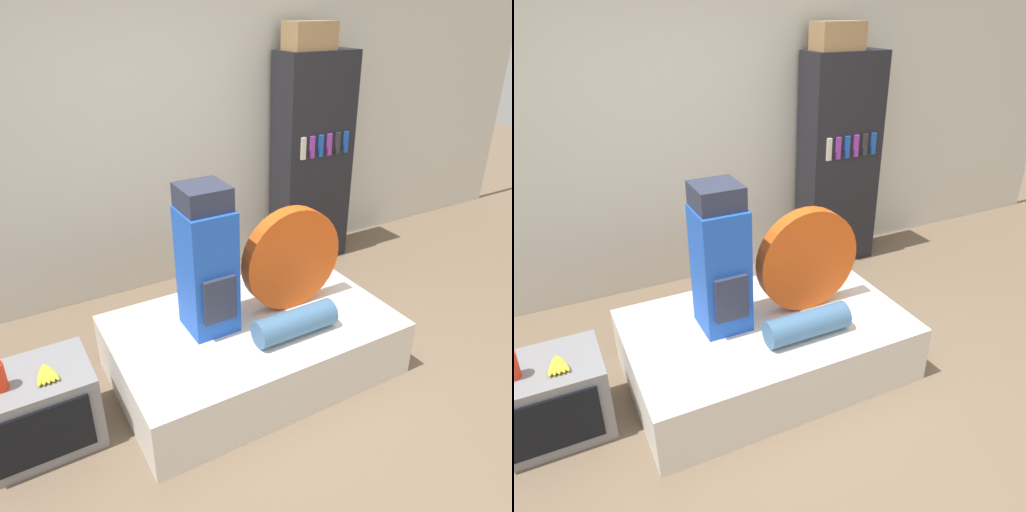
# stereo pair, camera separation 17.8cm
# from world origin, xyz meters

# --- Properties ---
(ground_plane) EXTENTS (16.00, 16.00, 0.00)m
(ground_plane) POSITION_xyz_m (0.00, 0.00, 0.00)
(ground_plane) COLOR brown
(wall_back) EXTENTS (8.00, 0.05, 2.60)m
(wall_back) POSITION_xyz_m (0.00, 2.01, 1.30)
(wall_back) COLOR silver
(wall_back) RESTS_ON ground_plane
(bed) EXTENTS (1.74, 1.11, 0.38)m
(bed) POSITION_xyz_m (-0.09, 0.58, 0.19)
(bed) COLOR silver
(bed) RESTS_ON ground_plane
(backpack) EXTENTS (0.29, 0.33, 0.91)m
(backpack) POSITION_xyz_m (-0.35, 0.66, 0.82)
(backpack) COLOR blue
(backpack) RESTS_ON bed
(tent_bag) EXTENTS (0.68, 0.10, 0.68)m
(tent_bag) POSITION_xyz_m (0.22, 0.62, 0.72)
(tent_bag) COLOR #D14C14
(tent_bag) RESTS_ON bed
(sleeping_roll) EXTENTS (0.53, 0.17, 0.17)m
(sleeping_roll) POSITION_xyz_m (0.06, 0.32, 0.46)
(sleeping_roll) COLOR #3D668E
(sleeping_roll) RESTS_ON bed
(television) EXTENTS (0.62, 0.46, 0.46)m
(television) POSITION_xyz_m (-1.41, 0.61, 0.23)
(television) COLOR gray
(television) RESTS_ON ground_plane
(banana_bunch) EXTENTS (0.13, 0.17, 0.03)m
(banana_bunch) POSITION_xyz_m (-1.32, 0.56, 0.48)
(banana_bunch) COLOR yellow
(banana_bunch) RESTS_ON television
(bookshelf) EXTENTS (0.67, 0.35, 1.85)m
(bookshelf) POSITION_xyz_m (1.21, 1.78, 0.93)
(bookshelf) COLOR black
(bookshelf) RESTS_ON ground_plane
(cardboard_box) EXTENTS (0.39, 0.24, 0.21)m
(cardboard_box) POSITION_xyz_m (1.11, 1.76, 1.96)
(cardboard_box) COLOR #99754C
(cardboard_box) RESTS_ON bookshelf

